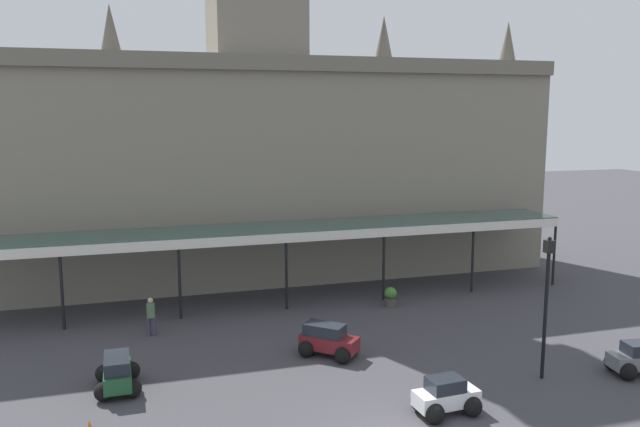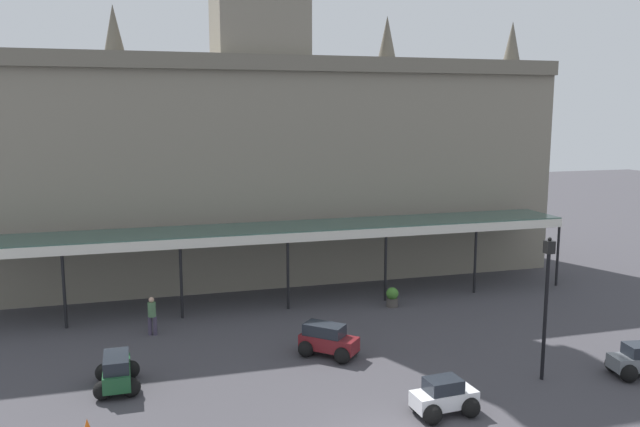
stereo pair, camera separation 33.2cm
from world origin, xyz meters
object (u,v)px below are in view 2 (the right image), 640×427
car_maroon_estate (328,342)px  planter_by_canopy (392,297)px  car_white_sedan (444,399)px  victorian_lamppost (547,293)px  car_grey_sedan (639,362)px  pedestrian_near_entrance (152,314)px  car_green_estate (117,373)px

car_maroon_estate → planter_by_canopy: bearing=47.2°
car_white_sedan → victorian_lamppost: victorian_lamppost is taller
car_grey_sedan → pedestrian_near_entrance: (-16.73, 9.24, 0.41)m
pedestrian_near_entrance → victorian_lamppost: (13.19, -8.54, 2.28)m
car_maroon_estate → pedestrian_near_entrance: (-6.50, 4.33, 0.34)m
pedestrian_near_entrance → car_maroon_estate: bearing=-33.7°
car_white_sedan → car_maroon_estate: size_ratio=0.88×
car_green_estate → planter_by_canopy: size_ratio=2.35×
car_white_sedan → pedestrian_near_entrance: bearing=130.7°
car_grey_sedan → planter_by_canopy: car_grey_sedan is taller
car_maroon_estate → victorian_lamppost: size_ratio=0.46×
car_maroon_estate → planter_by_canopy: car_maroon_estate is taller
car_white_sedan → car_grey_sedan: same height
pedestrian_near_entrance → victorian_lamppost: bearing=-32.9°
car_maroon_estate → planter_by_canopy: (4.85, 5.23, -0.07)m
car_maroon_estate → planter_by_canopy: 7.13m
planter_by_canopy → car_grey_sedan: bearing=-62.1°
car_maroon_estate → car_grey_sedan: bearing=-25.6°
pedestrian_near_entrance → planter_by_canopy: bearing=4.5°
car_maroon_estate → victorian_lamppost: bearing=-32.2°
car_white_sedan → car_green_estate: (-9.92, 4.79, 0.06)m
car_grey_sedan → planter_by_canopy: size_ratio=2.24×
car_maroon_estate → pedestrian_near_entrance: 7.82m
car_green_estate → victorian_lamppost: bearing=-13.0°
car_green_estate → car_grey_sedan: car_green_estate is taller
car_green_estate → car_white_sedan: bearing=-25.8°
car_grey_sedan → planter_by_canopy: bearing=117.9°
car_green_estate → car_maroon_estate: 7.87m
car_white_sedan → victorian_lamppost: bearing=17.5°
pedestrian_near_entrance → victorian_lamppost: size_ratio=0.32×
car_green_estate → victorian_lamppost: size_ratio=0.44×
pedestrian_near_entrance → victorian_lamppost: 15.88m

